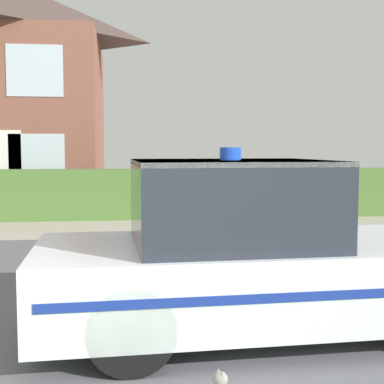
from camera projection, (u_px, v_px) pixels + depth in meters
The scene contains 3 objects.
road_strip at pixel (128, 281), 6.59m from camera, with size 28.00×6.31×0.01m, color #5B5B60.
garden_hedge at pixel (180, 193), 12.66m from camera, with size 11.47×0.76×1.15m, color #4C7233.
police_car at pixel (258, 256), 4.66m from camera, with size 4.08×1.80×1.63m.
Camera 1 is at (0.01, -2.40, 1.63)m, focal length 50.00 mm.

